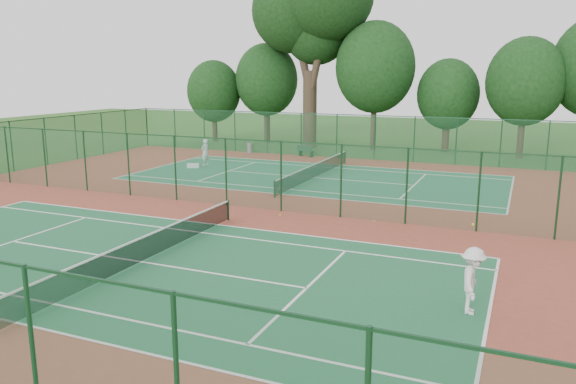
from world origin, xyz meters
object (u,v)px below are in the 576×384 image
(bench, at_px, (305,151))
(trash_bin, at_px, (250,148))
(player_near, at_px, (473,281))
(big_tree, at_px, (313,10))
(player_far, at_px, (205,152))
(kit_bag, at_px, (193,166))

(bench, bearing_deg, trash_bin, -162.75)
(player_near, xyz_separation_m, bench, (-15.37, 26.28, -0.51))
(trash_bin, relative_size, big_tree, 0.05)
(player_far, height_order, bench, player_far)
(player_near, relative_size, player_far, 1.00)
(bench, xyz_separation_m, kit_bag, (-5.42, -8.26, -0.31))
(player_far, relative_size, trash_bin, 2.29)
(bench, relative_size, kit_bag, 1.82)
(player_near, relative_size, big_tree, 0.11)
(player_near, xyz_separation_m, player_far, (-20.50, 19.24, 0.00))
(bench, height_order, kit_bag, bench)
(player_far, bearing_deg, kit_bag, -3.51)
(player_near, height_order, trash_bin, player_near)
(bench, bearing_deg, kit_bag, -104.52)
(bench, bearing_deg, player_far, -107.33)
(kit_bag, bearing_deg, player_near, -65.73)
(trash_bin, relative_size, kit_bag, 1.01)
(player_near, bearing_deg, big_tree, 24.29)
(player_near, distance_m, kit_bag, 27.52)
(player_far, relative_size, bench, 1.27)
(player_far, distance_m, bench, 8.72)
(player_far, xyz_separation_m, big_tree, (3.38, 13.05, 11.10))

